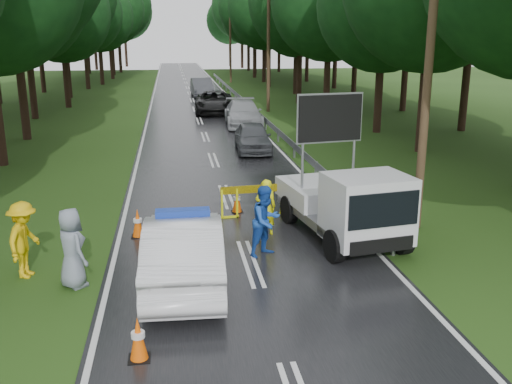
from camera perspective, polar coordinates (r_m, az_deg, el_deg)
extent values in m
plane|color=#223F12|center=(14.20, -0.60, -7.14)|extent=(160.00, 160.00, 0.00)
cube|color=black|center=(43.36, -6.09, 8.23)|extent=(7.00, 140.00, 0.02)
cylinder|color=gray|center=(14.99, 13.61, -4.90)|extent=(0.12, 0.12, 0.70)
cube|color=gray|center=(43.60, -1.19, 9.07)|extent=(0.05, 60.00, 0.30)
cylinder|color=#4A3422|center=(16.53, 17.00, 13.25)|extent=(0.24, 0.24, 10.00)
cylinder|color=#4A3422|center=(41.57, 1.26, 14.90)|extent=(0.24, 0.24, 10.00)
cylinder|color=#4A3422|center=(67.34, -2.59, 15.14)|extent=(0.24, 0.24, 10.00)
imported|color=white|center=(12.95, -7.21, -5.78)|extent=(1.85, 4.88, 1.59)
cube|color=#1938A5|center=(12.66, -7.35, -2.09)|extent=(1.20, 0.37, 0.16)
cube|color=gray|center=(16.30, 7.95, -2.20)|extent=(2.63, 4.45, 0.25)
cube|color=silver|center=(17.05, 6.58, 0.05)|extent=(2.44, 2.69, 0.55)
cube|color=silver|center=(14.57, 11.05, -1.62)|extent=(2.22, 1.89, 1.70)
cube|color=black|center=(13.83, 12.69, -1.78)|extent=(1.83, 0.33, 0.85)
cube|color=black|center=(16.24, 7.40, 7.34)|extent=(1.89, 0.41, 1.30)
cylinder|color=black|center=(14.25, 7.88, -5.39)|extent=(0.41, 0.87, 0.84)
cylinder|color=black|center=(15.12, 14.42, -4.50)|extent=(0.41, 0.87, 0.84)
cylinder|color=black|center=(17.03, 3.33, -1.75)|extent=(0.41, 0.87, 0.84)
cylinder|color=black|center=(17.76, 9.07, -1.19)|extent=(0.41, 0.87, 0.84)
cube|color=#F0F70D|center=(17.37, -3.42, -1.24)|extent=(0.06, 0.06, 0.94)
cube|color=#F0F70D|center=(17.45, -1.91, -1.13)|extent=(0.06, 0.06, 0.94)
cube|color=#F0F70D|center=(17.77, 2.53, -0.83)|extent=(0.06, 0.06, 0.94)
cube|color=#F0F70D|center=(17.90, 3.97, -0.73)|extent=(0.06, 0.06, 0.94)
cube|color=#F2CC00|center=(17.49, 0.33, 0.34)|extent=(2.43, 0.26, 0.23)
imported|color=#FEFF0D|center=(15.89, 0.98, -1.54)|extent=(0.60, 0.41, 1.61)
imported|color=#1B4DB4|center=(14.41, 1.01, -2.90)|extent=(1.13, 1.08, 1.83)
imported|color=yellow|center=(14.19, -22.18, -4.44)|extent=(0.92, 1.29, 1.81)
imported|color=gray|center=(13.27, -17.96, -5.37)|extent=(0.99, 1.06, 1.82)
imported|color=#42444A|center=(27.40, -0.32, 5.50)|extent=(1.85, 4.15, 1.39)
imported|color=#9A9CA2|center=(35.19, -1.29, 7.86)|extent=(2.39, 5.38, 1.53)
imported|color=black|center=(40.99, -4.19, 8.94)|extent=(3.02, 5.81, 1.56)
imported|color=#3E3F45|center=(52.28, -5.45, 10.38)|extent=(1.96, 5.06, 1.64)
cube|color=black|center=(10.53, -11.58, -16.03)|extent=(0.38, 0.38, 0.03)
cone|color=#FF5C08|center=(10.33, -11.70, -14.13)|extent=(0.32, 0.32, 0.79)
cube|color=black|center=(14.10, -4.66, -7.29)|extent=(0.31, 0.31, 0.03)
cone|color=#FF5C08|center=(13.98, -4.69, -6.05)|extent=(0.26, 0.26, 0.65)
cube|color=black|center=(18.11, -1.91, -2.00)|extent=(0.37, 0.37, 0.03)
cone|color=#FF5C08|center=(18.00, -1.92, -0.83)|extent=(0.30, 0.30, 0.76)
cube|color=black|center=(16.27, -11.66, -4.39)|extent=(0.39, 0.39, 0.03)
cone|color=#FF5C08|center=(16.14, -11.74, -3.03)|extent=(0.32, 0.32, 0.80)
cube|color=black|center=(18.90, 6.25, -1.34)|extent=(0.32, 0.32, 0.03)
cone|color=#FF5C08|center=(18.80, 6.28, -0.35)|extent=(0.27, 0.27, 0.67)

